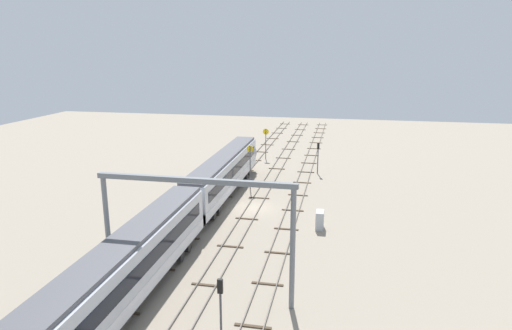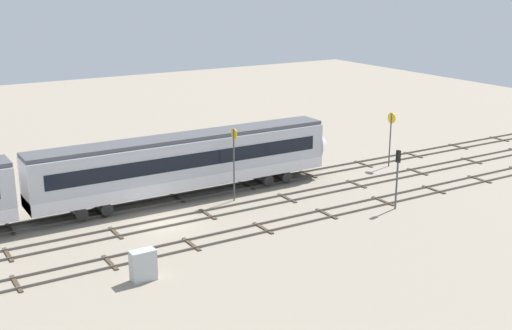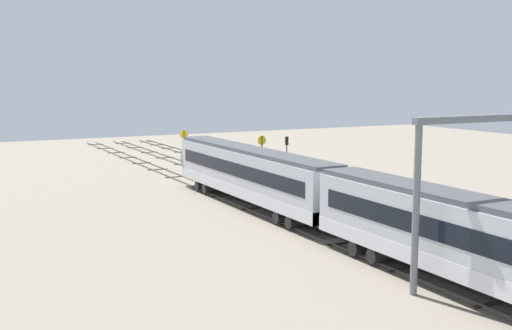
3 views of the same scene
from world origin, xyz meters
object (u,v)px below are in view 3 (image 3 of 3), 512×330
train (471,243)px  speed_sign_near_foreground (184,145)px  relay_cabinet (430,201)px  signal_light_trackside_departure (287,151)px  speed_sign_mid_trackside (262,159)px

train → speed_sign_near_foreground: size_ratio=15.26×
relay_cabinet → signal_light_trackside_departure: bearing=4.2°
speed_sign_near_foreground → relay_cabinet: (-27.88, -10.33, -2.35)m
speed_sign_near_foreground → signal_light_trackside_departure: (-7.44, -8.82, -0.33)m
speed_sign_mid_trackside → signal_light_trackside_departure: size_ratio=1.27×
speed_sign_mid_trackside → relay_cabinet: 14.84m
train → speed_sign_near_foreground: train is taller
speed_sign_mid_trackside → relay_cabinet: bearing=-140.2°
speed_sign_mid_trackside → signal_light_trackside_departure: bearing=-40.4°
relay_cabinet → train: bearing=142.9°
signal_light_trackside_departure → speed_sign_near_foreground: bearing=49.8°
relay_cabinet → speed_sign_near_foreground: bearing=20.3°
train → relay_cabinet: size_ratio=41.75×
speed_sign_mid_trackside → relay_cabinet: size_ratio=3.14×
speed_sign_mid_trackside → signal_light_trackside_departure: speed_sign_mid_trackside is taller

